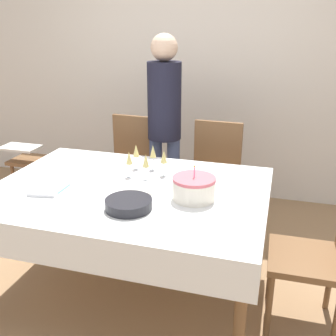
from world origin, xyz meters
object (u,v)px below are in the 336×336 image
dining_chair_right_end (323,248)px  birthday_cake (194,188)px  person_standing (164,116)px  high_chair (29,168)px  dining_chair_far_right (214,176)px  plate_stack_dessert (138,189)px  champagne_tray (146,165)px  dining_chair_far_left (130,167)px  plate_stack_main (129,204)px

dining_chair_right_end → birthday_cake: birthday_cake is taller
dining_chair_right_end → birthday_cake: (-0.74, -0.05, 0.30)m
dining_chair_right_end → person_standing: person_standing is taller
dining_chair_right_end → high_chair: (-2.46, 0.78, -0.05)m
dining_chair_far_right → plate_stack_dessert: 1.04m
person_standing → high_chair: person_standing is taller
dining_chair_far_right → person_standing: (-0.45, 0.08, 0.46)m
champagne_tray → dining_chair_far_left: bearing=119.9°
person_standing → plate_stack_main: bearing=-81.9°
person_standing → dining_chair_right_end: bearing=-39.1°
dining_chair_far_left → person_standing: size_ratio=0.59×
dining_chair_far_left → person_standing: (0.30, 0.08, 0.46)m
plate_stack_main → plate_stack_dessert: size_ratio=1.35×
dining_chair_far_right → dining_chair_right_end: bearing=-49.7°
birthday_cake → high_chair: bearing=154.4°
high_chair → dining_chair_far_left: bearing=9.2°
dining_chair_far_right → plate_stack_main: dining_chair_far_right is taller
dining_chair_far_left → birthday_cake: bearing=-50.9°
dining_chair_right_end → plate_stack_dessert: dining_chair_right_end is taller
plate_stack_main → person_standing: 1.31m
plate_stack_main → dining_chair_right_end: bearing=14.5°
dining_chair_far_right → high_chair: dining_chair_far_right is taller
dining_chair_far_left → high_chair: 0.94m
dining_chair_far_left → high_chair: bearing=-170.8°
champagne_tray → high_chair: size_ratio=0.50×
plate_stack_dessert → dining_chair_far_right: bearing=72.8°
dining_chair_right_end → birthday_cake: size_ratio=3.88×
dining_chair_far_right → birthday_cake: birthday_cake is taller
dining_chair_right_end → plate_stack_main: 1.12m
dining_chair_right_end → champagne_tray: (-1.14, 0.24, 0.30)m
person_standing → high_chair: size_ratio=2.33×
dining_chair_far_right → plate_stack_main: size_ratio=3.73×
person_standing → high_chair: 1.35m
dining_chair_right_end → plate_stack_dessert: 1.11m
birthday_cake → champagne_tray: bearing=144.2°
dining_chair_right_end → high_chair: bearing=162.5°
plate_stack_main → birthday_cake: bearing=35.9°
dining_chair_far_left → plate_stack_main: bearing=-68.3°
dining_chair_far_right → plate_stack_dessert: bearing=-107.2°
plate_stack_dessert → champagne_tray: bearing=100.3°
champagne_tray → plate_stack_dessert: size_ratio=1.86×
plate_stack_dessert → person_standing: 1.07m
person_standing → champagne_tray: bearing=-82.5°
champagne_tray → plate_stack_main: (0.08, -0.51, -0.04)m
person_standing → birthday_cake: bearing=-64.7°
high_chair → dining_chair_right_end: bearing=-17.5°
champagne_tray → high_chair: (-1.33, 0.54, -0.35)m
dining_chair_far_left → dining_chair_far_right: 0.75m
birthday_cake → champagne_tray: 0.49m
plate_stack_dessert → dining_chair_far_left: bearing=114.8°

